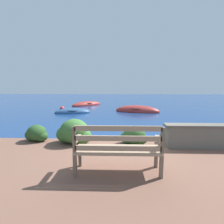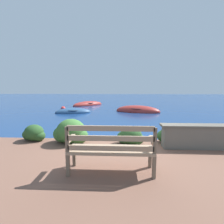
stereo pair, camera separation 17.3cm
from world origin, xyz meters
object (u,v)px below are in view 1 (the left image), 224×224
object	(u,v)px
rowboat_far	(87,105)
rowboat_nearest	(73,112)
park_bench	(118,148)
mooring_buoy	(62,109)
rowboat_mid	(137,111)

from	to	relation	value
rowboat_far	rowboat_nearest	bearing A→B (deg)	42.32
park_bench	mooring_buoy	xyz separation A→B (m)	(-4.49, 10.81, -0.64)
rowboat_mid	rowboat_nearest	bearing A→B (deg)	26.98
park_bench	rowboat_mid	bearing A→B (deg)	84.97
mooring_buoy	rowboat_far	bearing A→B (deg)	65.55
park_bench	rowboat_mid	xyz separation A→B (m)	(1.41, 9.60, -0.64)
rowboat_far	rowboat_mid	bearing A→B (deg)	88.77
mooring_buoy	rowboat_nearest	bearing A→B (deg)	-55.05
rowboat_nearest	rowboat_mid	distance (m)	4.60
mooring_buoy	park_bench	bearing A→B (deg)	-67.46
rowboat_nearest	mooring_buoy	xyz separation A→B (m)	(-1.35, 1.93, 0.01)
rowboat_nearest	park_bench	bearing A→B (deg)	95.17
rowboat_nearest	mooring_buoy	distance (m)	2.36
rowboat_mid	mooring_buoy	distance (m)	6.02
park_bench	rowboat_mid	size ratio (longest dim) A/B	0.46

